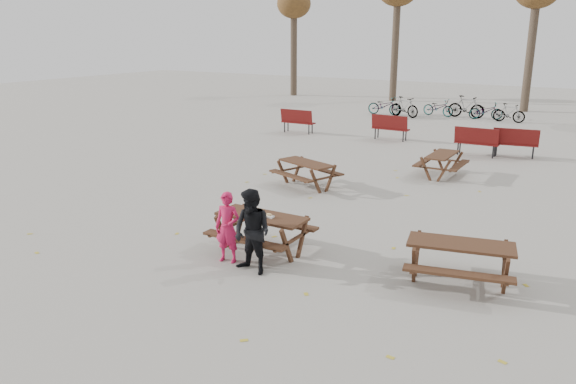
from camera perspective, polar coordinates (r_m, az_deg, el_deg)
The scene contains 13 objects.
ground at distance 11.27m, azimuth -2.64°, elevation -6.10°, with size 80.00×80.00×0.00m, color gray.
main_picnic_table at distance 11.06m, azimuth -2.68°, elevation -3.28°, with size 1.80×1.45×0.78m.
food_tray at distance 10.85m, azimuth -1.92°, elevation -2.51°, with size 0.18×0.11×0.04m, color white.
bread_roll at distance 10.84m, azimuth -1.93°, elevation -2.30°, with size 0.14×0.06×0.05m, color tan.
soda_bottle at distance 10.89m, azimuth -4.04°, elevation -2.17°, with size 0.07×0.07×0.17m.
child at distance 10.64m, azimuth -6.16°, elevation -3.60°, with size 0.50×0.33×1.37m, color #C11848.
adult at distance 10.08m, azimuth -3.66°, elevation -4.07°, with size 0.76×0.59×1.56m, color black.
picnic_table_east at distance 10.18m, azimuth 17.01°, elevation -6.98°, with size 1.78×1.43×0.76m, color #351E13, non-canonical shape.
picnic_table_north at distance 15.78m, azimuth 1.86°, elevation 1.78°, with size 1.68×1.35×0.72m, color #351E13, non-canonical shape.
picnic_table_far at distance 17.60m, azimuth 15.30°, elevation 2.65°, with size 1.61×1.30×0.69m, color #351E13, non-canonical shape.
park_bench_row at distance 22.17m, azimuth 12.56°, elevation 5.96°, with size 10.51×1.81×1.03m.
bicycle_row at distance 29.95m, azimuth 15.38°, elevation 8.23°, with size 7.79×2.35×1.11m.
fallen_leaves at distance 13.08m, azimuth 5.28°, elevation -2.96°, with size 11.00×11.00×0.01m, color gold, non-canonical shape.
Camera 1 is at (5.82, -8.67, 4.24)m, focal length 35.00 mm.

